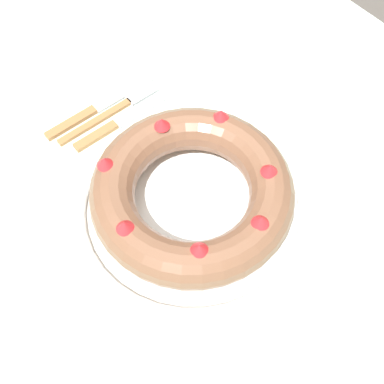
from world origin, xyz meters
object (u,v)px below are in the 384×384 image
bundt_cake (192,192)px  fork (115,110)px  cake_knife (114,125)px  side_bowl (327,96)px  serving_knife (93,110)px  serving_dish (192,207)px

bundt_cake → fork: 0.24m
cake_knife → side_bowl: (0.19, 0.30, 0.02)m
serving_knife → cake_knife: (0.05, 0.01, -0.00)m
serving_dish → serving_knife: (-0.25, -0.01, -0.01)m
bundt_cake → cake_knife: 0.21m
bundt_cake → side_bowl: bearing=92.7°
serving_knife → side_bowl: bearing=54.7°
serving_knife → side_bowl: side_bowl is taller
serving_dish → cake_knife: 0.20m
serving_knife → cake_knife: size_ratio=1.19×
serving_dish → bundt_cake: 0.04m
cake_knife → fork: bearing=148.3°
bundt_cake → serving_knife: bearing=-178.5°
cake_knife → serving_dish: bearing=5.8°
fork → serving_knife: bearing=-125.7°
bundt_cake → fork: bundt_cake is taller
cake_knife → side_bowl: 0.35m
fork → serving_knife: 0.04m
fork → cake_knife: 0.03m
bundt_cake → side_bowl: bundt_cake is taller
serving_dish → serving_knife: size_ratio=1.61×
serving_dish → fork: size_ratio=1.71×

